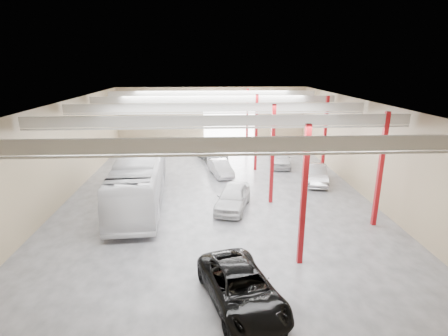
{
  "coord_description": "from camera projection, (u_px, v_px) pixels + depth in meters",
  "views": [
    {
      "loc": [
        -0.8,
        -25.22,
        9.57
      ],
      "look_at": [
        0.51,
        -0.63,
        2.2
      ],
      "focal_mm": 28.0,
      "sensor_mm": 36.0,
      "label": 1
    }
  ],
  "objects": [
    {
      "name": "depot_shell",
      "position": [
        218.0,
        128.0,
        25.95
      ],
      "size": [
        22.12,
        32.12,
        7.06
      ],
      "color": "#45454A",
      "rests_on": "ground"
    },
    {
      "name": "coach_bus",
      "position": [
        140.0,
        178.0,
        24.75
      ],
      "size": [
        3.81,
        12.93,
        3.55
      ],
      "primitive_type": "imported",
      "rotation": [
        0.0,
        0.0,
        0.07
      ],
      "color": "silver",
      "rests_on": "ground"
    },
    {
      "name": "black_sedan",
      "position": [
        241.0,
        288.0,
        14.28
      ],
      "size": [
        3.95,
        6.0,
        1.53
      ],
      "primitive_type": "imported",
      "rotation": [
        0.0,
        0.0,
        0.28
      ],
      "color": "black",
      "rests_on": "ground"
    },
    {
      "name": "car_row_a",
      "position": [
        233.0,
        197.0,
        23.85
      ],
      "size": [
        3.17,
        5.16,
        1.64
      ],
      "primitive_type": "imported",
      "rotation": [
        0.0,
        0.0,
        -0.28
      ],
      "color": "silver",
      "rests_on": "ground"
    },
    {
      "name": "car_row_b",
      "position": [
        220.0,
        168.0,
        31.04
      ],
      "size": [
        2.4,
        4.34,
        1.36
      ],
      "primitive_type": "imported",
      "rotation": [
        0.0,
        0.0,
        0.25
      ],
      "color": "#A7A7AC",
      "rests_on": "ground"
    },
    {
      "name": "car_row_c",
      "position": [
        211.0,
        153.0,
        35.95
      ],
      "size": [
        3.7,
        5.84,
        1.58
      ],
      "primitive_type": "imported",
      "rotation": [
        0.0,
        0.0,
        0.3
      ],
      "color": "slate",
      "rests_on": "ground"
    },
    {
      "name": "car_right_near",
      "position": [
        316.0,
        174.0,
        29.03
      ],
      "size": [
        2.51,
        4.89,
        1.53
      ],
      "primitive_type": "imported",
      "rotation": [
        0.0,
        0.0,
        -0.2
      ],
      "color": "#A5A5A9",
      "rests_on": "ground"
    },
    {
      "name": "car_right_far",
      "position": [
        280.0,
        158.0,
        33.89
      ],
      "size": [
        2.4,
        4.85,
        1.59
      ],
      "primitive_type": "imported",
      "rotation": [
        0.0,
        0.0,
        -0.12
      ],
      "color": "silver",
      "rests_on": "ground"
    }
  ]
}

